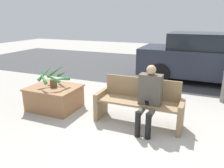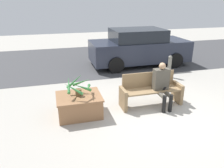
# 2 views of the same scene
# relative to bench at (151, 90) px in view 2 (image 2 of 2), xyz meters

# --- Properties ---
(ground_plane) EXTENTS (30.00, 30.00, 0.00)m
(ground_plane) POSITION_rel_bench_xyz_m (0.05, -0.65, -0.43)
(ground_plane) COLOR #ADA89E
(road_surface) EXTENTS (20.00, 6.00, 0.01)m
(road_surface) POSITION_rel_bench_xyz_m (0.05, 5.33, -0.43)
(road_surface) COLOR #424244
(road_surface) RESTS_ON ground_plane
(bench) EXTENTS (1.75, 0.53, 0.91)m
(bench) POSITION_rel_bench_xyz_m (0.00, 0.00, 0.00)
(bench) COLOR #8C704C
(bench) RESTS_ON ground_plane
(person_seated) EXTENTS (0.42, 0.62, 1.25)m
(person_seated) POSITION_rel_bench_xyz_m (0.24, -0.19, 0.25)
(person_seated) COLOR #4C473D
(person_seated) RESTS_ON ground_plane
(planter_box) EXTENTS (1.13, 0.93, 0.54)m
(planter_box) POSITION_rel_bench_xyz_m (-2.03, -0.08, -0.14)
(planter_box) COLOR #936642
(planter_box) RESTS_ON ground_plane
(potted_plant) EXTENTS (0.72, 0.74, 0.51)m
(potted_plant) POSITION_rel_bench_xyz_m (-2.02, -0.08, 0.36)
(potted_plant) COLOR brown
(potted_plant) RESTS_ON planter_box
(parked_car) EXTENTS (4.33, 1.98, 1.60)m
(parked_car) POSITION_rel_bench_xyz_m (1.17, 3.85, 0.35)
(parked_car) COLOR #232838
(parked_car) RESTS_ON ground_plane
(bollard_post) EXTENTS (0.15, 0.15, 0.85)m
(bollard_post) POSITION_rel_bench_xyz_m (1.67, 1.93, 0.02)
(bollard_post) COLOR slate
(bollard_post) RESTS_ON ground_plane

